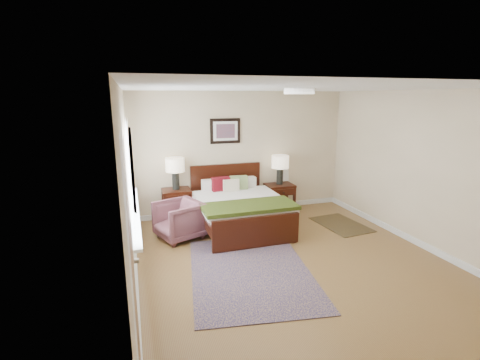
{
  "coord_description": "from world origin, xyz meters",
  "views": [
    {
      "loc": [
        -2.17,
        -4.28,
        2.39
      ],
      "look_at": [
        -0.5,
        1.03,
        1.05
      ],
      "focal_mm": 26.0,
      "sensor_mm": 36.0,
      "label": 1
    }
  ],
  "objects_px": {
    "nightstand_right": "(280,195)",
    "rug_persian": "(251,271)",
    "bed": "(239,203)",
    "armchair": "(179,220)",
    "lamp_right": "(280,164)",
    "lamp_left": "(175,167)",
    "nightstand_left": "(177,196)"
  },
  "relations": [
    {
      "from": "nightstand_right",
      "to": "rug_persian",
      "type": "xyz_separation_m",
      "value": [
        -1.48,
        -2.36,
        -0.35
      ]
    },
    {
      "from": "bed",
      "to": "armchair",
      "type": "bearing_deg",
      "value": -171.76
    },
    {
      "from": "bed",
      "to": "lamp_right",
      "type": "xyz_separation_m",
      "value": [
        1.13,
        0.71,
        0.54
      ]
    },
    {
      "from": "armchair",
      "to": "nightstand_right",
      "type": "bearing_deg",
      "value": 90.25
    },
    {
      "from": "lamp_right",
      "to": "armchair",
      "type": "relative_size",
      "value": 0.85
    },
    {
      "from": "bed",
      "to": "nightstand_right",
      "type": "relative_size",
      "value": 3.26
    },
    {
      "from": "nightstand_right",
      "to": "armchair",
      "type": "xyz_separation_m",
      "value": [
        -2.26,
        -0.86,
        -0.03
      ]
    },
    {
      "from": "lamp_left",
      "to": "armchair",
      "type": "distance_m",
      "value": 1.15
    },
    {
      "from": "rug_persian",
      "to": "nightstand_left",
      "type": "bearing_deg",
      "value": 115.1
    },
    {
      "from": "nightstand_left",
      "to": "rug_persian",
      "type": "distance_m",
      "value": 2.51
    },
    {
      "from": "bed",
      "to": "rug_persian",
      "type": "distance_m",
      "value": 1.77
    },
    {
      "from": "nightstand_left",
      "to": "rug_persian",
      "type": "height_order",
      "value": "nightstand_left"
    },
    {
      "from": "bed",
      "to": "nightstand_right",
      "type": "xyz_separation_m",
      "value": [
        1.13,
        0.7,
        -0.12
      ]
    },
    {
      "from": "nightstand_left",
      "to": "nightstand_right",
      "type": "xyz_separation_m",
      "value": [
        2.18,
        0.01,
        -0.16
      ]
    },
    {
      "from": "armchair",
      "to": "rug_persian",
      "type": "distance_m",
      "value": 1.72
    },
    {
      "from": "lamp_left",
      "to": "armchair",
      "type": "bearing_deg",
      "value": -95.05
    },
    {
      "from": "armchair",
      "to": "bed",
      "type": "bearing_deg",
      "value": 77.65
    },
    {
      "from": "bed",
      "to": "nightstand_right",
      "type": "distance_m",
      "value": 1.33
    },
    {
      "from": "lamp_left",
      "to": "nightstand_left",
      "type": "bearing_deg",
      "value": -90.0
    },
    {
      "from": "nightstand_right",
      "to": "lamp_right",
      "type": "relative_size",
      "value": 0.96
    },
    {
      "from": "nightstand_right",
      "to": "lamp_right",
      "type": "bearing_deg",
      "value": 90.0
    },
    {
      "from": "lamp_right",
      "to": "armchair",
      "type": "xyz_separation_m",
      "value": [
        -2.26,
        -0.87,
        -0.69
      ]
    },
    {
      "from": "bed",
      "to": "rug_persian",
      "type": "bearing_deg",
      "value": -101.81
    },
    {
      "from": "bed",
      "to": "armchair",
      "type": "height_order",
      "value": "bed"
    },
    {
      "from": "bed",
      "to": "armchair",
      "type": "distance_m",
      "value": 1.15
    },
    {
      "from": "nightstand_left",
      "to": "rug_persian",
      "type": "bearing_deg",
      "value": -73.41
    },
    {
      "from": "nightstand_right",
      "to": "armchair",
      "type": "bearing_deg",
      "value": -159.16
    },
    {
      "from": "nightstand_right",
      "to": "lamp_left",
      "type": "height_order",
      "value": "lamp_left"
    },
    {
      "from": "nightstand_right",
      "to": "armchair",
      "type": "relative_size",
      "value": 0.81
    },
    {
      "from": "rug_persian",
      "to": "bed",
      "type": "bearing_deg",
      "value": 86.71
    },
    {
      "from": "lamp_left",
      "to": "rug_persian",
      "type": "relative_size",
      "value": 0.26
    },
    {
      "from": "lamp_right",
      "to": "armchair",
      "type": "bearing_deg",
      "value": -158.88
    }
  ]
}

